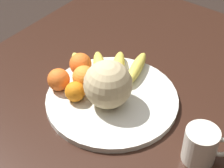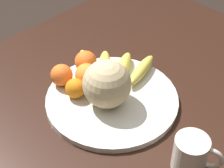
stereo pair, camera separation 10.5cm
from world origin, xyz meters
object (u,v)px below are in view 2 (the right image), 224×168
banana_bunch (113,68)px  ceramic_mug (191,154)px  kitchen_table (119,135)px  melon (107,84)px  orange_front_right (75,88)px  fruit_bowl (112,99)px  orange_mid_center (62,75)px  orange_back_left (87,75)px  orange_front_left (86,62)px

banana_bunch → ceramic_mug: (0.12, 0.37, 0.01)m
kitchen_table → melon: bearing=-92.6°
kitchen_table → orange_front_right: (0.05, -0.13, 0.13)m
fruit_bowl → orange_mid_center: size_ratio=5.79×
ceramic_mug → orange_front_right: bearing=-84.4°
melon → kitchen_table: bearing=87.4°
orange_back_left → ceramic_mug: (0.02, 0.39, -0.00)m
melon → orange_mid_center: bearing=-75.2°
fruit_bowl → orange_front_left: orange_front_left is taller
ceramic_mug → banana_bunch: bearing=-107.2°
banana_bunch → orange_back_left: 0.10m
kitchen_table → orange_back_left: orange_back_left is taller
melon → orange_front_left: size_ratio=1.98×
banana_bunch → orange_front_right: size_ratio=4.35×
orange_front_left → orange_front_right: 0.12m
orange_back_left → banana_bunch: bearing=167.9°
banana_bunch → melon: bearing=-179.2°
orange_front_left → orange_front_right: orange_front_left is taller
orange_mid_center → banana_bunch: bearing=153.6°
orange_front_left → orange_mid_center: bearing=-2.4°
melon → ceramic_mug: size_ratio=1.17×
kitchen_table → fruit_bowl: size_ratio=3.58×
orange_front_left → ceramic_mug: ceramic_mug is taller
kitchen_table → banana_bunch: size_ratio=5.43×
orange_front_right → ceramic_mug: size_ratio=0.50×
orange_front_left → orange_mid_center: (0.09, -0.00, -0.00)m
kitchen_table → melon: melon is taller
kitchen_table → orange_mid_center: bearing=-79.3°
kitchen_table → orange_front_left: (-0.06, -0.20, 0.14)m
banana_bunch → orange_mid_center: orange_mid_center is taller
kitchen_table → ceramic_mug: bearing=88.0°
fruit_bowl → orange_front_left: (-0.03, -0.14, 0.04)m
ceramic_mug → kitchen_table: bearing=-92.0°
banana_bunch → orange_back_left: orange_back_left is taller
melon → orange_back_left: (-0.01, -0.10, -0.03)m
fruit_bowl → orange_mid_center: bearing=-67.1°
orange_front_right → orange_back_left: orange_back_left is taller
orange_front_right → fruit_bowl: bearing=131.7°
melon → orange_front_right: (0.05, -0.08, -0.04)m
kitchen_table → melon: size_ratio=10.11×
ceramic_mug → orange_mid_center: bearing=-86.2°
fruit_bowl → melon: size_ratio=2.82×
orange_front_left → ceramic_mug: bearing=81.7°
banana_bunch → ceramic_mug: size_ratio=2.18×
kitchen_table → ceramic_mug: (0.01, 0.24, 0.13)m
melon → banana_bunch: size_ratio=0.54×
orange_back_left → ceramic_mug: size_ratio=0.59×
kitchen_table → banana_bunch: (-0.11, -0.13, 0.12)m
fruit_bowl → orange_front_right: orange_front_right is taller
orange_front_right → orange_mid_center: bearing=-96.1°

